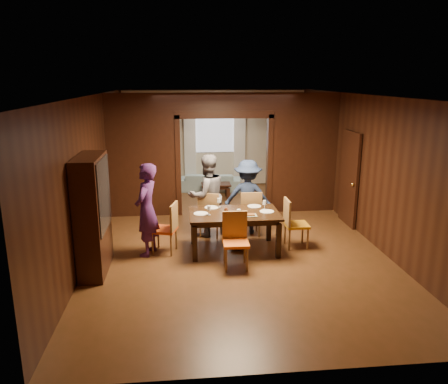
{
  "coord_description": "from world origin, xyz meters",
  "views": [
    {
      "loc": [
        -1.04,
        -8.65,
        3.22
      ],
      "look_at": [
        -0.21,
        -0.4,
        1.05
      ],
      "focal_mm": 35.0,
      "sensor_mm": 36.0,
      "label": 1
    }
  ],
  "objects": [
    {
      "name": "chair_left",
      "position": [
        -1.38,
        -0.8,
        0.48
      ],
      "size": [
        0.54,
        0.54,
        0.97
      ],
      "primitive_type": null,
      "rotation": [
        0.0,
        0.0,
        -1.83
      ],
      "color": "#D14713",
      "rests_on": "floor"
    },
    {
      "name": "coffee_table",
      "position": [
        -0.09,
        3.01,
        0.2
      ],
      "size": [
        0.8,
        0.5,
        0.4
      ],
      "primitive_type": "cube",
      "color": "black",
      "rests_on": "floor"
    },
    {
      "name": "chair_far_r",
      "position": [
        0.38,
        0.01,
        0.48
      ],
      "size": [
        0.45,
        0.45,
        0.97
      ],
      "primitive_type": null,
      "rotation": [
        0.0,
        0.0,
        3.13
      ],
      "color": "red",
      "rests_on": "floor"
    },
    {
      "name": "condiment_jar",
      "position": [
        -0.22,
        -0.88,
        0.82
      ],
      "size": [
        0.08,
        0.08,
        0.11
      ],
      "primitive_type": null,
      "color": "#502412",
      "rests_on": "dining_table"
    },
    {
      "name": "plate_far_l",
      "position": [
        -0.46,
        -0.49,
        0.77
      ],
      "size": [
        0.27,
        0.27,
        0.01
      ],
      "primitive_type": "cylinder",
      "color": "silver",
      "rests_on": "dining_table"
    },
    {
      "name": "wineglass_far",
      "position": [
        -0.31,
        -0.46,
        0.85
      ],
      "size": [
        0.08,
        0.08,
        0.18
      ],
      "primitive_type": null,
      "color": "silver",
      "rests_on": "dining_table"
    },
    {
      "name": "curtain_right",
      "position": [
        0.75,
        4.4,
        1.25
      ],
      "size": [
        0.35,
        0.06,
        2.4
      ],
      "primitive_type": "cube",
      "color": "white",
      "rests_on": "back_wall"
    },
    {
      "name": "dining_table",
      "position": [
        -0.06,
        -0.84,
        0.38
      ],
      "size": [
        1.69,
        1.05,
        0.76
      ],
      "primitive_type": "cube",
      "color": "black",
      "rests_on": "floor"
    },
    {
      "name": "door_right",
      "position": [
        2.7,
        0.5,
        1.05
      ],
      "size": [
        0.06,
        0.9,
        2.1
      ],
      "primitive_type": "cube",
      "color": "black",
      "rests_on": "floor"
    },
    {
      "name": "floor",
      "position": [
        0.0,
        0.0,
        0.0
      ],
      "size": [
        9.0,
        9.0,
        0.0
      ],
      "primitive_type": "plane",
      "color": "#503116",
      "rests_on": "ground"
    },
    {
      "name": "chair_right",
      "position": [
        1.18,
        -0.78,
        0.48
      ],
      "size": [
        0.44,
        0.44,
        0.97
      ],
      "primitive_type": null,
      "rotation": [
        0.0,
        0.0,
        1.58
      ],
      "color": "orange",
      "rests_on": "floor"
    },
    {
      "name": "wineglass_left",
      "position": [
        -0.54,
        -0.95,
        0.85
      ],
      "size": [
        0.08,
        0.08,
        0.18
      ],
      "primitive_type": null,
      "color": "silver",
      "rests_on": "dining_table"
    },
    {
      "name": "platter_b",
      "position": [
        0.18,
        -1.08,
        0.78
      ],
      "size": [
        0.3,
        0.2,
        0.04
      ],
      "primitive_type": "cube",
      "color": "gray",
      "rests_on": "dining_table"
    },
    {
      "name": "curtain_left",
      "position": [
        -0.75,
        4.4,
        1.25
      ],
      "size": [
        0.35,
        0.06,
        2.4
      ],
      "primitive_type": "cube",
      "color": "white",
      "rests_on": "back_wall"
    },
    {
      "name": "person_grey",
      "position": [
        -0.51,
        0.07,
        0.86
      ],
      "size": [
        1.02,
        0.92,
        1.72
      ],
      "primitive_type": "imported",
      "rotation": [
        0.0,
        0.0,
        3.53
      ],
      "color": "slate",
      "rests_on": "floor"
    },
    {
      "name": "plate_far_r",
      "position": [
        0.39,
        -0.49,
        0.77
      ],
      "size": [
        0.27,
        0.27,
        0.01
      ],
      "primitive_type": "cylinder",
      "color": "silver",
      "rests_on": "dining_table"
    },
    {
      "name": "platter_a",
      "position": [
        -0.11,
        -0.96,
        0.78
      ],
      "size": [
        0.3,
        0.2,
        0.04
      ],
      "primitive_type": "cube",
      "color": "gray",
      "rests_on": "dining_table"
    },
    {
      "name": "window_far",
      "position": [
        0.0,
        4.44,
        1.7
      ],
      "size": [
        1.2,
        0.03,
        1.3
      ],
      "primitive_type": "cube",
      "color": "silver",
      "rests_on": "back_wall"
    },
    {
      "name": "plate_near",
      "position": [
        -0.08,
        -1.16,
        0.77
      ],
      "size": [
        0.27,
        0.27,
        0.01
      ],
      "primitive_type": "cylinder",
      "color": "white",
      "rests_on": "dining_table"
    },
    {
      "name": "serving_bowl",
      "position": [
        0.03,
        -0.79,
        0.8
      ],
      "size": [
        0.33,
        0.33,
        0.08
      ],
      "primitive_type": "imported",
      "color": "black",
      "rests_on": "dining_table"
    },
    {
      "name": "ceiling",
      "position": [
        0.0,
        0.0,
        2.9
      ],
      "size": [
        5.5,
        9.0,
        0.02
      ],
      "primitive_type": "cube",
      "color": "silver",
      "rests_on": "room_walls"
    },
    {
      "name": "hutch",
      "position": [
        -2.53,
        -1.5,
        1.0
      ],
      "size": [
        0.4,
        1.2,
        2.0
      ],
      "primitive_type": "cube",
      "color": "black",
      "rests_on": "floor"
    },
    {
      "name": "plate_left",
      "position": [
        -0.69,
        -0.86,
        0.77
      ],
      "size": [
        0.27,
        0.27,
        0.01
      ],
      "primitive_type": "cylinder",
      "color": "white",
      "rests_on": "dining_table"
    },
    {
      "name": "person_purple",
      "position": [
        -1.69,
        -0.86,
        0.87
      ],
      "size": [
        0.58,
        0.73,
        1.74
      ],
      "primitive_type": "imported",
      "rotation": [
        0.0,
        0.0,
        -1.87
      ],
      "color": "#401B4F",
      "rests_on": "floor"
    },
    {
      "name": "chair_far_l",
      "position": [
        -0.44,
        0.01,
        0.48
      ],
      "size": [
        0.56,
        0.56,
        0.97
      ],
      "primitive_type": null,
      "rotation": [
        0.0,
        0.0,
        2.82
      ],
      "color": "orange",
      "rests_on": "floor"
    },
    {
      "name": "room_walls",
      "position": [
        0.0,
        1.89,
        1.51
      ],
      "size": [
        5.52,
        9.01,
        2.9
      ],
      "color": "black",
      "rests_on": "floor"
    },
    {
      "name": "person_navy",
      "position": [
        0.35,
        0.13,
        0.79
      ],
      "size": [
        1.12,
        0.79,
        1.58
      ],
      "primitive_type": "imported",
      "rotation": [
        0.0,
        0.0,
        2.93
      ],
      "color": "#1B2643",
      "rests_on": "floor"
    },
    {
      "name": "tumbler",
      "position": [
        -0.01,
        -1.1,
        0.83
      ],
      "size": [
        0.07,
        0.07,
        0.14
      ],
      "primitive_type": "cylinder",
      "color": "silver",
      "rests_on": "dining_table"
    },
    {
      "name": "plate_right",
      "position": [
        0.57,
        -0.86,
        0.77
      ],
      "size": [
        0.27,
        0.27,
        0.01
      ],
      "primitive_type": "cylinder",
      "color": "white",
      "rests_on": "dining_table"
    },
    {
      "name": "sofa",
      "position": [
        -0.19,
        3.85,
        0.26
      ],
      "size": [
        1.87,
        0.93,
        0.52
      ],
      "primitive_type": "imported",
      "rotation": [
        0.0,
        0.0,
        3.01
      ],
      "color": "#97BBC6",
      "rests_on": "floor"
    },
    {
      "name": "wineglass_right",
      "position": [
        0.55,
        -0.7,
        0.85
      ],
      "size": [
        0.08,
        0.08,
        0.18
      ],
      "primitive_type": null,
      "color": "white",
      "rests_on": "dining_table"
    },
    {
      "name": "chair_near",
      "position": [
        -0.13,
        -1.63,
        0.48
      ],
      "size": [
        0.45,
        0.45,
        0.97
      ],
      "primitive_type": null,
      "rotation": [
        0.0,
        0.0,
        -0.02
      ],
      "color": "orange",
      "rests_on": "floor"
    }
  ]
}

